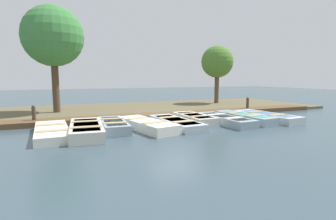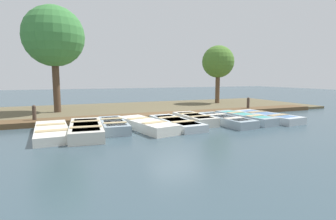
# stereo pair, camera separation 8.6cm
# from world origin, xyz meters

# --- Properties ---
(ground_plane) EXTENTS (80.00, 80.00, 0.00)m
(ground_plane) POSITION_xyz_m (0.00, 0.00, 0.00)
(ground_plane) COLOR #384C56
(shore_bank) EXTENTS (8.00, 24.00, 0.15)m
(shore_bank) POSITION_xyz_m (-5.00, 0.00, 0.08)
(shore_bank) COLOR brown
(shore_bank) RESTS_ON ground_plane
(dock_walkway) EXTENTS (1.23, 20.18, 0.24)m
(dock_walkway) POSITION_xyz_m (-1.33, 0.00, 0.12)
(dock_walkway) COLOR brown
(dock_walkway) RESTS_ON ground_plane
(rowboat_0) EXTENTS (3.61, 1.30, 0.33)m
(rowboat_0) POSITION_xyz_m (1.17, -5.56, 0.16)
(rowboat_0) COLOR silver
(rowboat_0) RESTS_ON ground_plane
(rowboat_1) EXTENTS (3.44, 1.42, 0.44)m
(rowboat_1) POSITION_xyz_m (1.54, -4.35, 0.22)
(rowboat_1) COLOR beige
(rowboat_1) RESTS_ON ground_plane
(rowboat_2) EXTENTS (2.96, 1.15, 0.40)m
(rowboat_2) POSITION_xyz_m (0.94, -3.21, 0.20)
(rowboat_2) COLOR #8C9EA8
(rowboat_2) RESTS_ON ground_plane
(rowboat_3) EXTENTS (3.58, 1.80, 0.41)m
(rowboat_3) POSITION_xyz_m (1.40, -1.92, 0.20)
(rowboat_3) COLOR silver
(rowboat_3) RESTS_ON ground_plane
(rowboat_4) EXTENTS (3.63, 1.35, 0.33)m
(rowboat_4) POSITION_xyz_m (1.20, -0.47, 0.16)
(rowboat_4) COLOR #B2BCC1
(rowboat_4) RESTS_ON ground_plane
(rowboat_5) EXTENTS (2.75, 1.09, 0.43)m
(rowboat_5) POSITION_xyz_m (0.84, 0.66, 0.21)
(rowboat_5) COLOR beige
(rowboat_5) RESTS_ON ground_plane
(rowboat_6) EXTENTS (3.43, 1.26, 0.38)m
(rowboat_6) POSITION_xyz_m (1.51, 1.93, 0.19)
(rowboat_6) COLOR #8C9EA8
(rowboat_6) RESTS_ON ground_plane
(rowboat_7) EXTENTS (3.46, 1.32, 0.39)m
(rowboat_7) POSITION_xyz_m (1.34, 3.21, 0.19)
(rowboat_7) COLOR #8C9EA8
(rowboat_7) RESTS_ON ground_plane
(rowboat_8) EXTENTS (3.68, 1.58, 0.36)m
(rowboat_8) POSITION_xyz_m (1.42, 4.55, 0.18)
(rowboat_8) COLOR #B2BCC1
(rowboat_8) RESTS_ON ground_plane
(mooring_post_near) EXTENTS (0.17, 0.17, 0.93)m
(mooring_post_near) POSITION_xyz_m (-1.45, -6.34, 0.47)
(mooring_post_near) COLOR #47382D
(mooring_post_near) RESTS_ON ground_plane
(mooring_post_far) EXTENTS (0.17, 0.17, 0.93)m
(mooring_post_far) POSITION_xyz_m (-1.45, 5.70, 0.47)
(mooring_post_far) COLOR #47382D
(mooring_post_far) RESTS_ON ground_plane
(park_tree_far_left) EXTENTS (3.40, 3.40, 6.19)m
(park_tree_far_left) POSITION_xyz_m (-4.78, -5.39, 4.45)
(park_tree_far_left) COLOR #4C3828
(park_tree_far_left) RESTS_ON ground_plane
(park_tree_left) EXTENTS (2.49, 2.49, 4.63)m
(park_tree_left) POSITION_xyz_m (-5.89, 6.30, 3.35)
(park_tree_left) COLOR brown
(park_tree_left) RESTS_ON ground_plane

